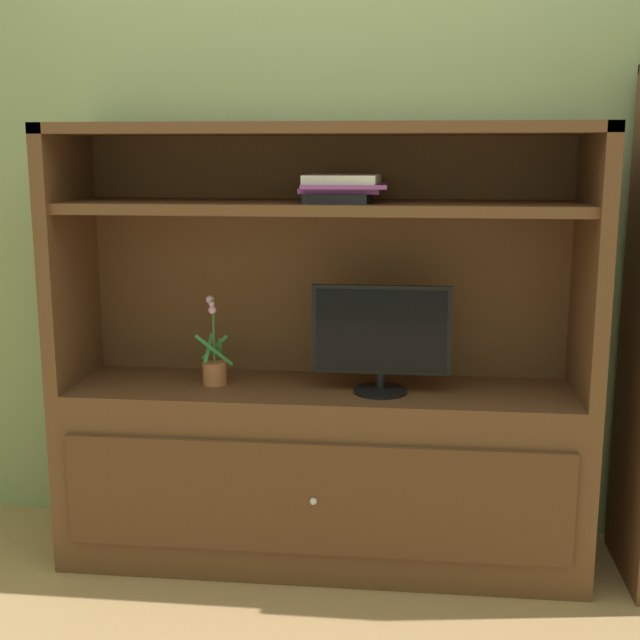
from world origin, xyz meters
TOP-DOWN VIEW (x-y plane):
  - ground_plane at (0.00, 0.00)m, footprint 8.00×8.00m
  - painted_rear_wall at (0.00, 0.75)m, footprint 6.00×0.10m
  - media_console at (0.00, 0.41)m, footprint 1.84×0.49m
  - tv_monitor at (0.21, 0.35)m, footprint 0.47×0.19m
  - potted_plant at (-0.38, 0.39)m, footprint 0.13×0.09m
  - magazine_stack at (0.07, 0.40)m, footprint 0.29×0.36m

SIDE VIEW (x-z plane):
  - ground_plane at x=0.00m, z-range 0.00..0.00m
  - media_console at x=0.00m, z-range -0.28..1.27m
  - potted_plant at x=-0.38m, z-range 0.55..0.87m
  - tv_monitor at x=0.21m, z-range 0.66..1.03m
  - magazine_stack at x=0.07m, z-range 1.29..1.38m
  - painted_rear_wall at x=0.00m, z-range 0.00..2.80m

